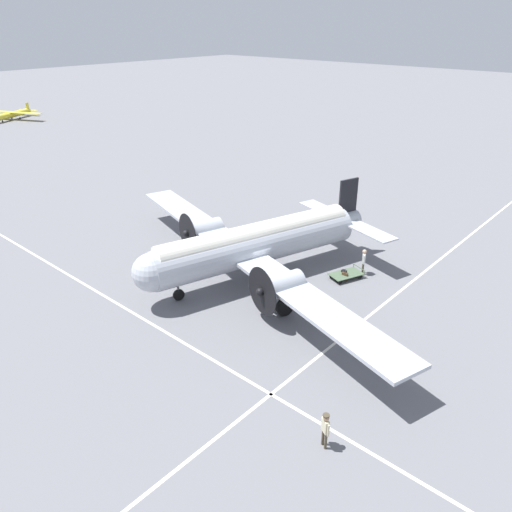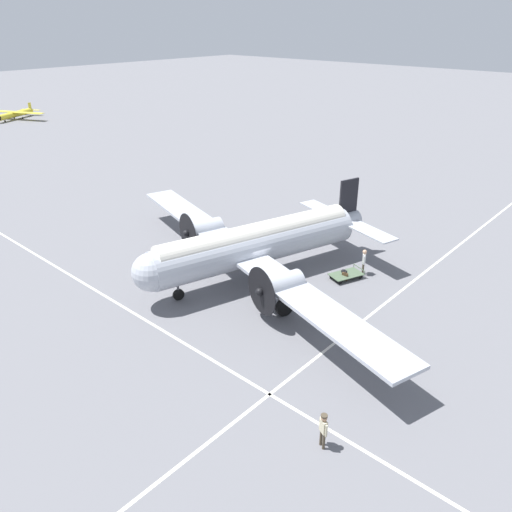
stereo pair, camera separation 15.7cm
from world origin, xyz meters
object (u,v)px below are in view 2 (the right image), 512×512
Objects in this scene: passenger_boarding at (364,259)px; suitcase_near_door at (345,276)px; airliner_main at (251,245)px; suitcase_upright_spare at (344,274)px; crew_foreground at (323,427)px; baggage_cart at (346,274)px; light_aircraft_distant at (14,114)px.

suitcase_near_door is at bearing -46.85° from passenger_boarding.
airliner_main is 51.28× the size of suitcase_upright_spare.
passenger_boarding is (-6.49, 13.94, 0.05)m from crew_foreground.
light_aircraft_distant is at bearing -77.80° from baggage_cart.
light_aircraft_distant is (-71.17, 11.02, 0.61)m from suitcase_upright_spare.
passenger_boarding is 1.76m from suitcase_near_door.
airliner_main is at bearing 52.14° from light_aircraft_distant.
suitcase_upright_spare reaches higher than suitcase_near_door.
light_aircraft_distant is at bearing 171.00° from suitcase_near_door.
crew_foreground is at bearing 48.13° from light_aircraft_distant.
light_aircraft_distant reaches higher than suitcase_upright_spare.
airliner_main is at bearing -73.53° from passenger_boarding.
airliner_main is 15.55× the size of passenger_boarding.
passenger_boarding is at bearing 153.54° from airliner_main.
suitcase_near_door is at bearing -49.14° from suitcase_upright_spare.
suitcase_upright_spare is at bearing 146.45° from crew_foreground.
passenger_boarding is at bearing 73.64° from suitcase_near_door.
suitcase_upright_spare is 0.22m from baggage_cart.
suitcase_upright_spare is at bearing 150.62° from airliner_main.
airliner_main reaches higher than crew_foreground.
suitcase_upright_spare is (-0.25, 0.29, 0.00)m from suitcase_near_door.
passenger_boarding reaches higher than suitcase_upright_spare.
light_aircraft_distant is at bearing -128.27° from passenger_boarding.
suitcase_near_door is (4.63, 3.94, -2.16)m from airliner_main.
light_aircraft_distant is (-71.38, 11.07, 0.58)m from baggage_cart.
light_aircraft_distant reaches higher than suitcase_near_door.
passenger_boarding is 1.61m from suitcase_upright_spare.
crew_foreground is at bearing 49.76° from baggage_cart.
baggage_cart is (0.21, -0.05, 0.03)m from suitcase_upright_spare.
airliner_main is at bearing -135.97° from suitcase_upright_spare.
suitcase_upright_spare is (4.38, 4.23, -2.15)m from airliner_main.
baggage_cart is 72.24m from light_aircraft_distant.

